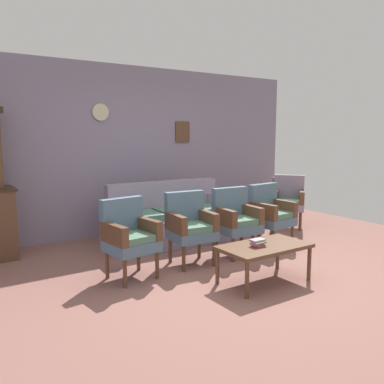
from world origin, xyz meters
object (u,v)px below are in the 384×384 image
(floral_couch, at_px, (172,221))
(armchair_near_couch_end, at_px, (236,218))
(wingback_chair_by_fireplace, at_px, (288,199))
(armchair_row_middle, at_px, (190,225))
(armchair_near_cabinet, at_px, (129,235))
(floor_vase_by_wall, at_px, (278,197))
(coffee_table, at_px, (264,249))
(book_stack_on_table, at_px, (258,243))
(armchair_by_doorway, at_px, (270,212))

(floral_couch, distance_m, armchair_near_couch_end, 1.10)
(wingback_chair_by_fireplace, bearing_deg, armchair_row_middle, -164.41)
(armchair_near_cabinet, xyz_separation_m, floor_vase_by_wall, (3.92, 1.52, -0.11))
(armchair_near_couch_end, height_order, wingback_chair_by_fireplace, same)
(floral_couch, bearing_deg, wingback_chair_by_fireplace, -7.05)
(floral_couch, relative_size, floor_vase_by_wall, 2.41)
(floral_couch, bearing_deg, coffee_table, -90.19)
(floral_couch, height_order, armchair_near_cabinet, same)
(armchair_row_middle, xyz_separation_m, wingback_chair_by_fireplace, (2.53, 0.71, 0.00))
(coffee_table, bearing_deg, wingback_chair_by_fireplace, 37.52)
(armchair_near_couch_end, bearing_deg, wingback_chair_by_fireplace, 22.17)
(book_stack_on_table, bearing_deg, coffee_table, -1.79)
(floral_couch, xyz_separation_m, wingback_chair_by_fireplace, (2.20, -0.27, 0.17))
(armchair_by_doorway, relative_size, book_stack_on_table, 5.71)
(armchair_row_middle, distance_m, armchair_by_doorway, 1.39)
(floral_couch, bearing_deg, book_stack_on_table, -92.98)
(floral_couch, xyz_separation_m, book_stack_on_table, (-0.10, -1.97, 0.13))
(armchair_near_cabinet, relative_size, floor_vase_by_wall, 1.16)
(floral_couch, distance_m, wingback_chair_by_fireplace, 2.23)
(armchair_near_couch_end, distance_m, coffee_table, 1.04)
(armchair_row_middle, xyz_separation_m, floor_vase_by_wall, (3.07, 1.49, -0.11))
(armchair_near_couch_end, bearing_deg, armchair_by_doorway, 3.20)
(coffee_table, bearing_deg, armchair_near_couch_end, 67.55)
(wingback_chair_by_fireplace, bearing_deg, armchair_near_couch_end, -157.83)
(book_stack_on_table, bearing_deg, armchair_row_middle, 102.65)
(armchair_near_couch_end, height_order, floor_vase_by_wall, armchair_near_couch_end)
(wingback_chair_by_fireplace, relative_size, book_stack_on_table, 5.71)
(armchair_by_doorway, distance_m, wingback_chair_by_fireplace, 1.33)
(armchair_near_couch_end, height_order, armchair_by_doorway, same)
(armchair_row_middle, bearing_deg, wingback_chair_by_fireplace, 15.59)
(floral_couch, distance_m, armchair_by_doorway, 1.46)
(book_stack_on_table, relative_size, floor_vase_by_wall, 0.20)
(armchair_near_cabinet, relative_size, book_stack_on_table, 5.71)
(armchair_near_cabinet, xyz_separation_m, armchair_near_couch_end, (1.56, 0.00, 0.00))
(armchair_near_cabinet, distance_m, armchair_by_doorway, 2.24)
(armchair_by_doorway, xyz_separation_m, wingback_chair_by_fireplace, (1.13, 0.70, 0.00))
(floral_couch, distance_m, coffee_table, 1.97)
(armchair_by_doorway, height_order, floor_vase_by_wall, armchair_by_doorway)
(armchair_near_couch_end, distance_m, floor_vase_by_wall, 2.81)
(armchair_by_doorway, height_order, book_stack_on_table, armchair_by_doorway)
(armchair_near_cabinet, height_order, coffee_table, armchair_near_cabinet)
(armchair_near_cabinet, distance_m, wingback_chair_by_fireplace, 3.46)
(armchair_row_middle, xyz_separation_m, book_stack_on_table, (0.22, -0.99, -0.04))
(armchair_by_doorway, distance_m, coffee_table, 1.47)
(armchair_row_middle, relative_size, floor_vase_by_wall, 1.16)
(armchair_by_doorway, bearing_deg, wingback_chair_by_fireplace, 31.76)
(coffee_table, relative_size, floor_vase_by_wall, 1.29)
(floral_couch, height_order, floor_vase_by_wall, floral_couch)
(armchair_row_middle, relative_size, wingback_chair_by_fireplace, 1.00)
(armchair_by_doorway, distance_m, floor_vase_by_wall, 2.24)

